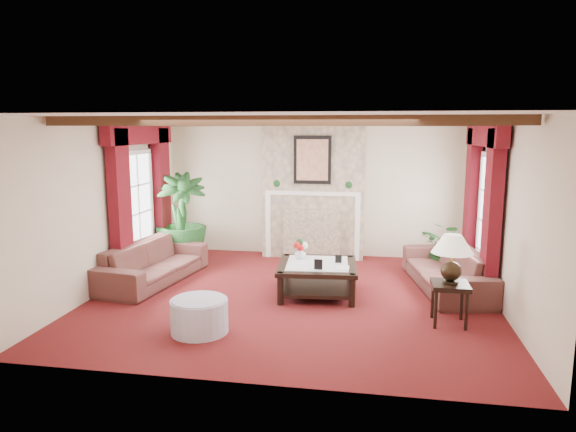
% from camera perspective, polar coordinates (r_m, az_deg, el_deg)
% --- Properties ---
extents(floor, '(6.00, 6.00, 0.00)m').
position_cam_1_polar(floor, '(7.96, 0.55, -8.95)').
color(floor, '#4F0E12').
rests_on(floor, ground).
extents(ceiling, '(6.00, 6.00, 0.00)m').
position_cam_1_polar(ceiling, '(7.54, 0.58, 10.88)').
color(ceiling, white).
rests_on(ceiling, floor).
extents(back_wall, '(6.00, 0.02, 2.70)m').
position_cam_1_polar(back_wall, '(10.33, 2.99, 3.07)').
color(back_wall, beige).
rests_on(back_wall, ground).
extents(left_wall, '(0.02, 5.50, 2.70)m').
position_cam_1_polar(left_wall, '(8.63, -19.53, 1.18)').
color(left_wall, beige).
rests_on(left_wall, ground).
extents(right_wall, '(0.02, 5.50, 2.70)m').
position_cam_1_polar(right_wall, '(7.75, 23.03, 0.04)').
color(right_wall, beige).
rests_on(right_wall, ground).
extents(ceiling_beams, '(6.00, 3.00, 0.12)m').
position_cam_1_polar(ceiling_beams, '(7.54, 0.58, 10.42)').
color(ceiling_beams, '#371E11').
rests_on(ceiling_beams, ceiling).
extents(fireplace, '(2.00, 0.52, 2.70)m').
position_cam_1_polar(fireplace, '(10.06, 2.92, 10.59)').
color(fireplace, tan).
rests_on(fireplace, ground).
extents(french_door_left, '(0.10, 1.10, 2.16)m').
position_cam_1_polar(french_door_left, '(9.42, -16.67, 6.78)').
color(french_door_left, white).
rests_on(french_door_left, ground).
extents(french_door_right, '(0.10, 1.10, 2.16)m').
position_cam_1_polar(french_door_right, '(8.63, 21.68, 6.27)').
color(french_door_right, white).
rests_on(french_door_right, ground).
extents(curtains_left, '(0.20, 2.40, 2.55)m').
position_cam_1_polar(curtains_left, '(9.36, -16.19, 9.37)').
color(curtains_left, '#540B12').
rests_on(curtains_left, ground).
extents(curtains_right, '(0.20, 2.40, 2.55)m').
position_cam_1_polar(curtains_right, '(8.60, 21.13, 9.10)').
color(curtains_right, '#540B12').
rests_on(curtains_right, ground).
extents(sofa_left, '(2.45, 1.31, 0.88)m').
position_cam_1_polar(sofa_left, '(8.88, -14.76, -4.31)').
color(sofa_left, '#3C1020').
rests_on(sofa_left, ground).
extents(sofa_right, '(2.51, 1.45, 0.89)m').
position_cam_1_polar(sofa_right, '(8.61, 17.23, -4.86)').
color(sofa_right, '#3C1020').
rests_on(sofa_right, ground).
extents(potted_palm, '(2.41, 2.52, 0.96)m').
position_cam_1_polar(potted_palm, '(10.06, -11.73, -2.33)').
color(potted_palm, black).
rests_on(potted_palm, ground).
extents(small_plant, '(1.77, 1.77, 0.73)m').
position_cam_1_polar(small_plant, '(9.52, 17.20, -3.98)').
color(small_plant, black).
rests_on(small_plant, ground).
extents(coffee_table, '(1.28, 1.28, 0.49)m').
position_cam_1_polar(coffee_table, '(8.01, 3.27, -7.01)').
color(coffee_table, black).
rests_on(coffee_table, ground).
extents(side_table, '(0.48, 0.48, 0.56)m').
position_cam_1_polar(side_table, '(7.15, 17.47, -9.26)').
color(side_table, black).
rests_on(side_table, ground).
extents(ottoman, '(0.73, 0.73, 0.42)m').
position_cam_1_polar(ottoman, '(6.69, -9.83, -10.89)').
color(ottoman, '#ACA8BF').
rests_on(ottoman, ground).
extents(table_lamp, '(0.52, 0.52, 0.67)m').
position_cam_1_polar(table_lamp, '(6.98, 17.72, -4.50)').
color(table_lamp, black).
rests_on(table_lamp, side_table).
extents(flower_vase, '(0.27, 0.28, 0.18)m').
position_cam_1_polar(flower_vase, '(8.20, 1.38, -4.16)').
color(flower_vase, silver).
rests_on(flower_vase, coffee_table).
extents(book, '(0.20, 0.02, 0.27)m').
position_cam_1_polar(book, '(7.65, 5.36, -4.90)').
color(book, black).
rests_on(book, coffee_table).
extents(photo_frame_a, '(0.12, 0.03, 0.16)m').
position_cam_1_polar(photo_frame_a, '(7.58, 3.39, -5.43)').
color(photo_frame_a, black).
rests_on(photo_frame_a, coffee_table).
extents(photo_frame_b, '(0.10, 0.03, 0.13)m').
position_cam_1_polar(photo_frame_b, '(7.97, 5.63, -4.81)').
color(photo_frame_b, black).
rests_on(photo_frame_b, coffee_table).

